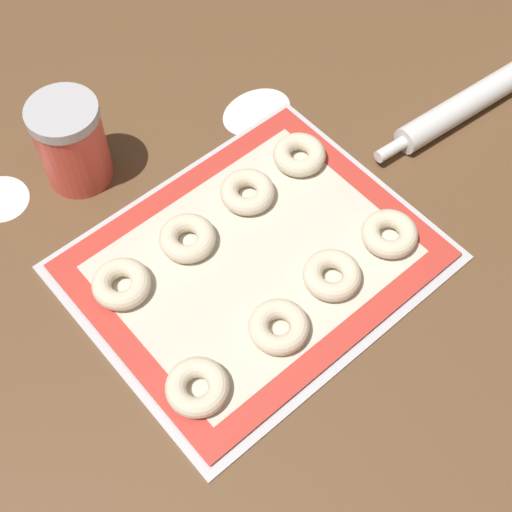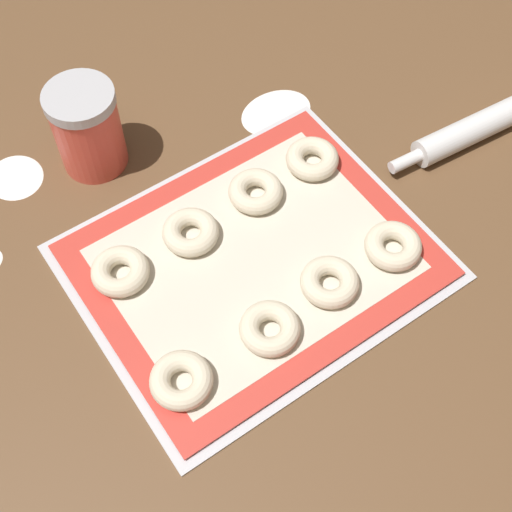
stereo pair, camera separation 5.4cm
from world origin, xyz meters
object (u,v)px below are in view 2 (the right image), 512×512
(bagel_front_mid_left, at_px, (270,329))
(bagel_back_far_right, at_px, (312,159))
(bagel_back_mid_left, at_px, (191,232))
(flour_canister, at_px, (87,129))
(bagel_front_far_left, at_px, (181,380))
(bagel_front_far_right, at_px, (393,246))
(bagel_back_mid_right, at_px, (256,192))
(baking_tray, at_px, (256,264))
(bagel_back_far_left, at_px, (120,271))
(bagel_front_mid_right, at_px, (330,282))

(bagel_front_mid_left, height_order, bagel_back_far_right, same)
(bagel_back_mid_left, relative_size, flour_canister, 0.57)
(bagel_front_far_left, xyz_separation_m, bagel_back_far_right, (0.33, 0.18, 0.00))
(bagel_front_far_right, bearing_deg, flour_canister, 123.47)
(bagel_front_mid_left, relative_size, bagel_back_mid_right, 1.00)
(bagel_front_mid_left, relative_size, bagel_back_mid_left, 1.00)
(bagel_front_mid_left, distance_m, bagel_back_mid_right, 0.21)
(bagel_front_mid_left, distance_m, bagel_back_mid_left, 0.18)
(baking_tray, xyz_separation_m, bagel_back_far_right, (0.16, 0.09, 0.02))
(bagel_back_far_right, bearing_deg, bagel_back_mid_right, -178.79)
(bagel_front_mid_left, xyz_separation_m, bagel_back_mid_left, (-0.00, 0.18, 0.00))
(bagel_front_far_left, xyz_separation_m, bagel_front_far_right, (0.33, 0.00, 0.00))
(bagel_back_mid_left, bearing_deg, bagel_back_far_left, -179.90)
(bagel_back_mid_right, bearing_deg, baking_tray, -124.40)
(bagel_front_far_right, distance_m, bagel_back_mid_right, 0.20)
(baking_tray, relative_size, bagel_front_mid_right, 5.99)
(baking_tray, bearing_deg, bagel_front_far_right, -29.74)
(bagel_front_far_right, height_order, bagel_back_mid_left, same)
(baking_tray, bearing_deg, flour_canister, 107.51)
(bagel_front_mid_left, bearing_deg, bagel_back_mid_right, 60.06)
(baking_tray, distance_m, bagel_back_far_left, 0.18)
(bagel_front_mid_right, bearing_deg, bagel_back_mid_right, 88.46)
(bagel_front_far_right, bearing_deg, bagel_back_far_right, 89.39)
(bagel_front_far_right, bearing_deg, bagel_front_far_left, -179.59)
(baking_tray, height_order, bagel_back_mid_right, bagel_back_mid_right)
(bagel_front_mid_left, relative_size, bagel_front_mid_right, 1.00)
(bagel_front_far_left, relative_size, bagel_front_far_right, 1.00)
(baking_tray, bearing_deg, bagel_back_mid_left, 122.09)
(baking_tray, height_order, flour_canister, flour_canister)
(bagel_back_mid_right, xyz_separation_m, bagel_back_far_right, (0.10, 0.00, 0.00))
(bagel_back_mid_right, bearing_deg, bagel_front_mid_right, -91.54)
(bagel_front_far_left, xyz_separation_m, bagel_back_far_left, (0.01, 0.17, 0.00))
(bagel_front_far_right, xyz_separation_m, bagel_back_far_right, (0.00, 0.18, 0.00))
(bagel_back_far_left, distance_m, bagel_back_mid_left, 0.11)
(bagel_front_far_left, xyz_separation_m, bagel_back_mid_right, (0.23, 0.18, 0.00))
(bagel_back_mid_right, distance_m, bagel_back_far_right, 0.10)
(baking_tray, relative_size, bagel_front_far_right, 5.99)
(baking_tray, distance_m, bagel_front_far_right, 0.18)
(bagel_front_far_left, distance_m, bagel_front_far_right, 0.33)
(bagel_front_mid_right, bearing_deg, bagel_front_mid_left, -174.21)
(bagel_front_mid_left, height_order, bagel_back_far_left, same)
(bagel_front_mid_right, relative_size, bagel_front_far_right, 1.00)
(bagel_back_mid_right, xyz_separation_m, flour_canister, (-0.15, 0.20, 0.04))
(baking_tray, bearing_deg, bagel_front_far_left, -151.60)
(bagel_front_mid_right, distance_m, bagel_front_far_right, 0.10)
(bagel_front_far_left, height_order, bagel_back_far_left, same)
(bagel_back_far_left, bearing_deg, bagel_back_far_right, 1.59)
(bagel_front_far_left, bearing_deg, bagel_back_mid_right, 37.91)
(baking_tray, distance_m, bagel_front_mid_right, 0.11)
(bagel_front_far_right, distance_m, bagel_back_mid_left, 0.27)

